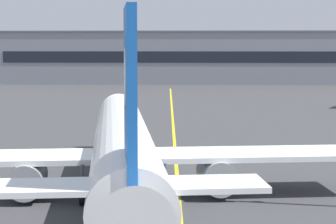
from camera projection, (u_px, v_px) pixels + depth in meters
taxiway_centreline at (176, 157)px, 58.58m from camera, size 8.78×179.81×0.01m
airliner_foreground at (123, 147)px, 42.68m from camera, size 32.35×41.46×11.65m
safety_cone_by_nose_gear at (162, 151)px, 60.00m from camera, size 0.44×0.44×0.55m
terminal_building at (221, 57)px, 165.68m from camera, size 113.72×12.40×13.38m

